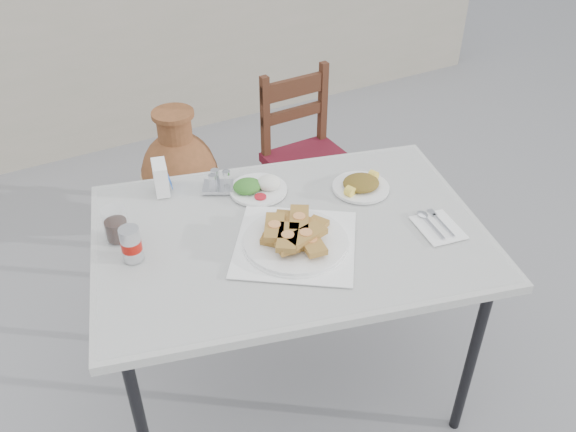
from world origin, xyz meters
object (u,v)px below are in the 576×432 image
napkin_holder (161,178)px  terracotta_urn (181,177)px  salad_rice_plate (257,187)px  cola_glass (116,226)px  chair (307,158)px  pide_plate (295,235)px  salad_chopped_plate (361,185)px  soda_can (131,244)px  cafe_table (290,243)px  condiment_caddy (218,183)px

napkin_holder → terracotta_urn: bearing=81.4°
salad_rice_plate → cola_glass: (-0.53, -0.03, 0.03)m
chair → terracotta_urn: chair is taller
terracotta_urn → cola_glass: bearing=-118.3°
pide_plate → napkin_holder: (-0.28, 0.50, 0.02)m
salad_chopped_plate → soda_can: bearing=179.3°
napkin_holder → salad_rice_plate: bearing=-15.5°
cafe_table → soda_can: bearing=168.3°
soda_can → terracotta_urn: 1.31m
cafe_table → condiment_caddy: bearing=108.3°
terracotta_urn → soda_can: bearing=-114.9°
cafe_table → pide_plate: bearing=-104.2°
cafe_table → chair: size_ratio=1.67×
condiment_caddy → chair: (0.69, 0.52, -0.36)m
salad_chopped_plate → chair: bearing=74.1°
soda_can → cola_glass: 0.13m
salad_rice_plate → cola_glass: size_ratio=1.82×
cafe_table → soda_can: size_ratio=12.64×
cafe_table → pide_plate: pide_plate is taller
salad_rice_plate → terracotta_urn: size_ratio=0.30×
salad_chopped_plate → napkin_holder: bearing=153.0°
napkin_holder → condiment_caddy: size_ratio=0.85×
cola_glass → terracotta_urn: (0.52, 0.97, -0.52)m
pide_plate → cola_glass: cola_glass is taller
salad_rice_plate → napkin_holder: (-0.31, 0.17, 0.04)m
soda_can → cola_glass: size_ratio=1.00×
soda_can → napkin_holder: (0.21, 0.32, 0.00)m
salad_rice_plate → condiment_caddy: size_ratio=1.54×
pide_plate → condiment_caddy: size_ratio=3.87×
salad_rice_plate → soda_can: (-0.52, -0.16, 0.04)m
cola_glass → terracotta_urn: 1.22m
cafe_table → cola_glass: cola_glass is taller
salad_chopped_plate → chair: 0.88m
soda_can → terracotta_urn: size_ratio=0.17×
condiment_caddy → cola_glass: bearing=-164.3°
cafe_table → napkin_holder: 0.54m
pide_plate → napkin_holder: 0.58m
condiment_caddy → terracotta_urn: (0.11, 0.85, -0.49)m
cafe_table → salad_chopped_plate: size_ratio=7.00×
pide_plate → salad_chopped_plate: (0.37, 0.17, -0.02)m
condiment_caddy → chair: size_ratio=0.16×
cafe_table → terracotta_urn: 1.27m
salad_rice_plate → soda_can: size_ratio=1.82×
terracotta_urn → chair: bearing=-30.1°
chair → napkin_holder: bearing=-155.5°
pide_plate → terracotta_urn: size_ratio=0.76×
cola_glass → chair: 1.32m
salad_rice_plate → napkin_holder: bearing=151.7°
pide_plate → soda_can: 0.52m
cola_glass → soda_can: bearing=-83.4°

